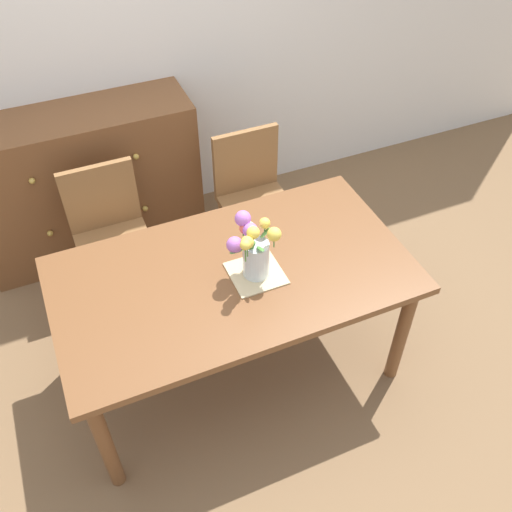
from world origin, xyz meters
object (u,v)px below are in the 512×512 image
(flower_vase, at_px, (253,247))
(dresser, at_px, (87,184))
(chair_right, at_px, (253,192))
(dining_table, at_px, (233,285))
(chair_left, at_px, (110,230))

(flower_vase, bearing_deg, dresser, 112.57)
(flower_vase, bearing_deg, chair_right, 67.15)
(dining_table, height_order, chair_right, chair_right)
(flower_vase, bearing_deg, dining_table, 153.38)
(chair_left, xyz_separation_m, flower_vase, (0.54, -0.86, 0.42))
(chair_left, distance_m, dresser, 0.51)
(dining_table, height_order, chair_left, chair_left)
(chair_left, bearing_deg, dining_table, 118.86)
(dining_table, relative_size, dresser, 1.23)
(dining_table, relative_size, flower_vase, 5.35)
(dining_table, xyz_separation_m, chair_right, (0.45, 0.82, -0.15))
(chair_right, bearing_deg, dresser, -28.81)
(chair_left, height_order, chair_right, same)
(dining_table, bearing_deg, chair_right, 61.14)
(dining_table, bearing_deg, chair_left, 118.86)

